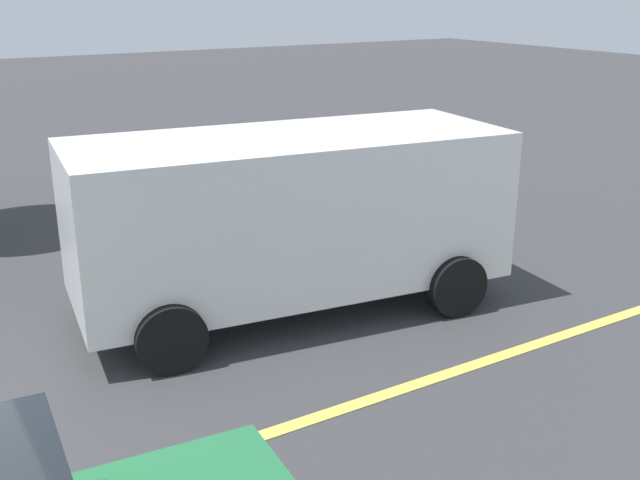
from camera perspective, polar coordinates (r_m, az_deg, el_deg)
lane_marking_centre at (r=7.00m, az=-6.07°, el=-14.98°), size 28.00×0.16×0.01m
white_van at (r=9.18m, az=-2.11°, el=2.17°), size 5.41×2.79×2.20m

